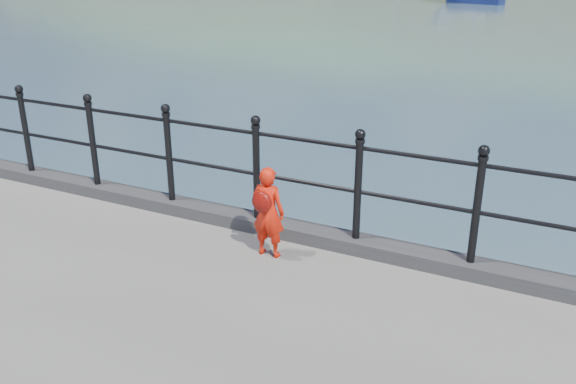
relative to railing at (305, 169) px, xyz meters
The scene contains 4 objects.
ground 1.83m from the railing, 90.00° to the left, with size 600.00×600.00×0.00m, color #2D4251.
kerb 0.75m from the railing, 140.53° to the right, with size 60.00×0.30×0.15m, color #28282B.
railing is the anchor object (origin of this frame).
child 0.64m from the railing, 109.48° to the right, with size 0.36×0.31×0.98m.
Camera 1 is at (2.57, -5.71, 3.99)m, focal length 38.00 mm.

